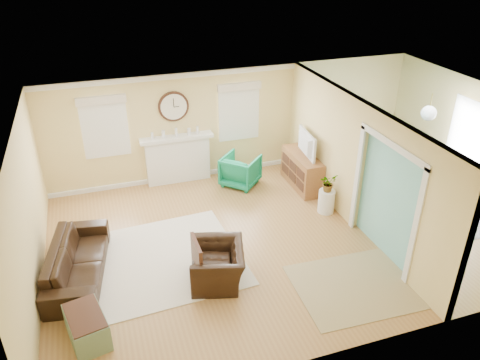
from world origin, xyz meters
name	(u,v)px	position (x,y,z in m)	size (l,w,h in m)	color
floor	(283,234)	(0.00, 0.00, 0.00)	(9.00, 9.00, 0.00)	#9A6A3A
wall_back	(236,121)	(0.00, 3.00, 1.30)	(9.00, 0.02, 2.60)	#E9CF88
wall_front	(375,275)	(0.00, -3.00, 1.30)	(9.00, 0.02, 2.60)	#E9CF88
wall_left	(27,217)	(-4.50, 0.00, 1.30)	(0.02, 6.00, 2.60)	#E9CF88
wall_right	(479,145)	(4.50, 0.00, 1.30)	(0.02, 6.00, 2.60)	#E9CF88
ceiling	(289,110)	(0.00, 0.00, 2.60)	(9.00, 6.00, 0.02)	white
partition	(350,156)	(1.51, 0.28, 1.36)	(0.17, 6.00, 2.60)	#E9CF88
fireplace	(178,158)	(-1.50, 2.88, 0.60)	(1.70, 0.30, 1.17)	white
wall_clock	(174,107)	(-1.50, 2.97, 1.85)	(0.70, 0.07, 0.70)	#40251A
window_left	(104,123)	(-3.05, 2.95, 1.66)	(1.05, 0.13, 1.42)	white
window_right	(239,108)	(0.05, 2.95, 1.66)	(1.05, 0.13, 1.42)	white
french_doors	(475,154)	(4.45, 0.00, 1.10)	(0.06, 1.70, 2.20)	white
pendant	(429,113)	(3.00, 0.00, 2.20)	(0.30, 0.30, 0.55)	gold
rug_cream	(157,261)	(-2.53, -0.10, 0.01)	(2.97, 2.58, 0.02)	beige
rug_jute	(355,286)	(0.56, -1.84, 0.01)	(2.03, 1.66, 0.01)	tan
rug_grey	(410,204)	(3.14, 0.18, 0.01)	(2.50, 3.13, 0.01)	gray
sofa	(77,261)	(-3.89, -0.06, 0.32)	(2.19, 0.86, 0.64)	black
eames_chair	(217,265)	(-1.62, -0.95, 0.33)	(1.02, 0.89, 0.66)	black
green_chair	(240,170)	(-0.15, 2.24, 0.37)	(0.78, 0.81, 0.73)	#107841
trunk	(87,327)	(-3.80, -1.62, 0.24)	(0.66, 0.91, 0.47)	slate
credenza	(302,171)	(1.19, 1.71, 0.40)	(0.48, 1.40, 0.80)	olive
tv	(303,144)	(1.17, 1.71, 1.08)	(0.98, 0.13, 0.57)	black
garden_stool	(326,201)	(1.20, 0.48, 0.26)	(0.35, 0.35, 0.51)	white
potted_plant	(328,183)	(1.20, 0.48, 0.70)	(0.34, 0.30, 0.38)	#337F33
dining_table	(412,193)	(3.14, 0.18, 0.29)	(1.64, 0.92, 0.58)	#40251A
dining_chair_n	(386,158)	(3.19, 1.32, 0.60)	(0.56, 0.56, 1.02)	gray
dining_chair_s	(454,207)	(3.21, -0.96, 0.57)	(0.46, 0.46, 0.97)	gray
dining_chair_w	(386,188)	(2.45, 0.21, 0.51)	(0.48, 0.48, 0.88)	white
dining_chair_e	(439,177)	(3.78, 0.17, 0.58)	(0.52, 0.52, 0.99)	gray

